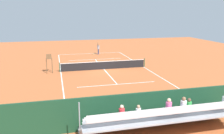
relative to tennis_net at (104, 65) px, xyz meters
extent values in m
plane|color=#BC6033|center=(0.00, 0.00, -0.50)|extent=(60.00, 60.00, 0.00)
cube|color=white|center=(0.00, -11.00, -0.50)|extent=(10.00, 0.10, 0.01)
cube|color=white|center=(0.00, 11.00, -0.50)|extent=(10.00, 0.10, 0.01)
cube|color=white|center=(-5.00, 0.00, -0.50)|extent=(0.10, 22.00, 0.01)
cube|color=white|center=(5.00, 0.00, -0.50)|extent=(0.10, 22.00, 0.01)
cube|color=white|center=(0.00, -6.05, -0.50)|extent=(7.50, 0.10, 0.01)
cube|color=white|center=(0.00, 6.05, -0.50)|extent=(7.50, 0.10, 0.01)
cube|color=white|center=(0.00, 0.00, -0.50)|extent=(0.10, 12.10, 0.01)
cube|color=white|center=(0.00, -11.00, -0.50)|extent=(0.10, 0.30, 0.01)
cube|color=black|center=(0.00, 0.00, -0.05)|extent=(10.00, 0.02, 0.91)
cube|color=white|center=(0.00, 0.00, 0.44)|extent=(10.00, 0.04, 0.06)
cylinder|color=#2D5133|center=(-5.10, 0.00, 0.03)|extent=(0.10, 0.10, 1.07)
cylinder|color=#2D5133|center=(5.10, 0.00, 0.03)|extent=(0.10, 0.10, 1.07)
cube|color=#194228|center=(0.00, 14.00, 0.50)|extent=(18.00, 0.16, 2.00)
cube|color=#9EA0A5|center=(0.00, 14.35, -0.28)|extent=(9.00, 0.10, 0.45)
cube|color=#9EA0A5|center=(0.00, 14.70, -0.09)|extent=(9.00, 0.80, 0.08)
cube|color=#9EA0A5|center=(0.00, 14.32, -0.28)|extent=(9.00, 0.04, 0.45)
cube|color=silver|center=(0.00, 14.80, 0.33)|extent=(8.60, 0.36, 0.04)
cube|color=silver|center=(0.00, 14.98, 0.53)|extent=(8.60, 0.03, 0.36)
cube|color=#9EA0A5|center=(0.00, 15.50, 0.36)|extent=(9.00, 0.80, 0.08)
cube|color=#9EA0A5|center=(0.00, 15.12, 0.17)|extent=(9.00, 0.04, 0.45)
cube|color=silver|center=(0.00, 15.60, 0.78)|extent=(8.60, 0.36, 0.04)
cube|color=silver|center=(0.00, 15.78, 0.98)|extent=(8.60, 0.03, 0.36)
cube|color=#9EA0A5|center=(0.00, 16.30, 0.81)|extent=(9.00, 0.80, 0.08)
cube|color=#9EA0A5|center=(0.00, 15.92, 0.62)|extent=(9.00, 0.04, 0.45)
cube|color=silver|center=(0.00, 16.40, 1.23)|extent=(8.60, 0.36, 0.04)
cube|color=silver|center=(0.00, 16.58, 1.43)|extent=(8.60, 0.03, 0.36)
cylinder|color=#9EA0A5|center=(4.50, 15.50, 0.67)|extent=(0.06, 0.06, 2.35)
cube|color=#2D2D33|center=(-3.12, 16.23, 1.27)|extent=(0.32, 0.40, 0.12)
cube|color=#2D2D33|center=(-1.50, 15.43, 0.82)|extent=(0.32, 0.40, 0.12)
cylinder|color=green|center=(-1.50, 15.55, 1.10)|extent=(0.30, 0.30, 0.45)
sphere|color=brown|center=(-1.50, 15.55, 1.43)|extent=(0.20, 0.20, 0.20)
cube|color=#2D2D33|center=(-0.66, 16.23, 1.27)|extent=(0.32, 0.40, 0.12)
cylinder|color=white|center=(-0.66, 16.35, 1.55)|extent=(0.30, 0.30, 0.45)
sphere|color=#8C6647|center=(-0.66, 16.35, 1.88)|extent=(0.20, 0.20, 0.20)
cube|color=#2D2D33|center=(1.14, 14.63, 0.37)|extent=(0.32, 0.40, 0.12)
cylinder|color=white|center=(1.14, 14.75, 0.65)|extent=(0.30, 0.30, 0.45)
sphere|color=tan|center=(1.14, 14.75, 0.98)|extent=(0.20, 0.20, 0.20)
cube|color=#2D2D33|center=(0.15, 16.23, 1.27)|extent=(0.32, 0.40, 0.12)
cylinder|color=pink|center=(0.15, 16.35, 1.55)|extent=(0.30, 0.30, 0.45)
sphere|color=beige|center=(0.15, 16.35, 1.88)|extent=(0.20, 0.20, 0.20)
cube|color=#2D2D33|center=(2.35, 15.43, 0.82)|extent=(0.32, 0.40, 0.12)
cylinder|color=red|center=(2.35, 15.55, 1.10)|extent=(0.30, 0.30, 0.45)
sphere|color=beige|center=(2.35, 15.55, 1.43)|extent=(0.20, 0.20, 0.20)
cylinder|color=brown|center=(5.90, -0.23, 0.30)|extent=(0.07, 0.07, 1.60)
cylinder|color=brown|center=(6.50, -0.23, 0.30)|extent=(0.07, 0.07, 1.60)
cylinder|color=brown|center=(5.90, 0.37, 0.30)|extent=(0.07, 0.07, 1.60)
cylinder|color=brown|center=(6.50, 0.37, 0.30)|extent=(0.07, 0.07, 1.60)
cube|color=brown|center=(6.20, 0.07, 1.13)|extent=(0.56, 0.56, 0.06)
cube|color=brown|center=(6.20, 0.31, 1.40)|extent=(0.56, 0.06, 0.48)
cube|color=brown|center=(5.94, 0.07, 1.28)|extent=(0.04, 0.48, 0.04)
cube|color=brown|center=(6.46, 0.07, 1.28)|extent=(0.04, 0.48, 0.04)
cube|color=#9E754C|center=(-2.58, 13.20, -0.05)|extent=(1.80, 0.40, 0.05)
cylinder|color=#9E754C|center=(-3.33, 13.20, -0.28)|extent=(0.06, 0.06, 0.45)
cylinder|color=#9E754C|center=(-1.83, 13.20, -0.28)|extent=(0.06, 0.06, 0.45)
cube|color=#9E754C|center=(-2.58, 13.38, 0.25)|extent=(1.80, 0.04, 0.36)
cube|color=#B22D2D|center=(-0.82, 13.40, -0.32)|extent=(0.90, 0.36, 0.36)
cylinder|color=navy|center=(-1.25, -10.11, -0.08)|extent=(0.14, 0.14, 0.85)
cylinder|color=navy|center=(-1.18, -9.91, -0.08)|extent=(0.14, 0.14, 0.85)
cylinder|color=#9399A3|center=(-1.22, -10.01, 0.65)|extent=(0.46, 0.46, 0.60)
sphere|color=#8C6647|center=(-1.22, -10.01, 1.06)|extent=(0.22, 0.22, 0.22)
cylinder|color=#8C6647|center=(-1.14, -9.80, 1.15)|extent=(0.26, 0.17, 0.55)
cylinder|color=#8C6647|center=(-1.29, -10.22, 0.68)|extent=(0.11, 0.11, 0.50)
cylinder|color=black|center=(-0.33, -10.12, -0.49)|extent=(0.18, 0.25, 0.03)
torus|color=#D8CC4C|center=(-0.49, -10.34, -0.49)|extent=(0.42, 0.42, 0.02)
cylinder|color=white|center=(-0.49, -10.34, -0.49)|extent=(0.25, 0.25, 0.00)
sphere|color=#CCDB33|center=(-2.69, -6.11, -0.47)|extent=(0.07, 0.07, 0.07)
camera|label=1|loc=(5.47, 26.11, 6.12)|focal=37.22mm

